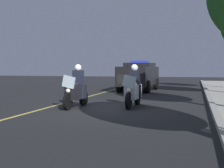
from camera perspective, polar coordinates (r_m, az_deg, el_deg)
name	(u,v)px	position (r m, az deg, el deg)	size (l,w,h in m)	color
ground_plane	(109,107)	(12.38, -0.61, -4.29)	(80.00, 80.00, 0.00)	black
curb_strip	(214,109)	(11.92, 18.41, -4.37)	(48.00, 0.24, 0.15)	#9E9B93
lane_stripe_center	(57,105)	(13.18, -10.17, -3.86)	(48.00, 0.12, 0.01)	#E0D14C
police_motorcycle_lead_left	(76,90)	(12.21, -6.68, -1.11)	(2.14, 0.59, 1.72)	black
police_motorcycle_lead_right	(133,90)	(12.35, 4.00, -1.05)	(2.14, 0.59, 1.72)	black
police_suv	(139,75)	(20.88, 5.05, 1.65)	(4.98, 2.26, 2.05)	black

